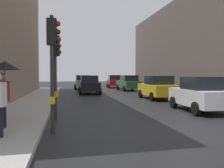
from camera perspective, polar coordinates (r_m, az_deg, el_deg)
ground_plane at (r=9.37m, az=18.41°, el=-9.55°), size 120.00×120.00×0.00m
sidewalk_kerb at (r=14.32m, az=-18.09°, el=-5.18°), size 2.55×40.00×0.16m
traffic_light_near_left at (r=8.51m, az=-12.90°, el=6.82°), size 0.44×0.26×3.75m
traffic_light_near_right at (r=10.97m, az=-12.25°, el=5.14°), size 0.44×0.37×3.57m
car_yellow_taxi at (r=19.78m, az=9.99°, el=-0.78°), size 2.08×4.23×1.76m
car_red_sedan at (r=36.20m, az=0.57°, el=0.58°), size 2.21×4.30×1.76m
car_white_compact at (r=13.84m, az=18.99°, el=-2.13°), size 2.13×4.26×1.76m
car_silver_hatchback at (r=33.06m, az=-6.49°, el=0.41°), size 2.03×4.20×1.76m
car_green_estate at (r=29.93m, az=3.66°, el=0.24°), size 2.22×4.30×1.76m
car_dark_suv at (r=25.35m, az=-5.01°, el=-0.12°), size 2.08×4.23×1.76m
pedestrian_with_umbrella at (r=8.91m, az=-22.67°, el=1.71°), size 1.00×1.00×2.14m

